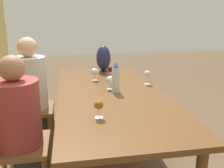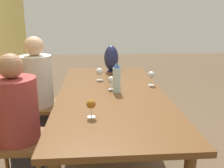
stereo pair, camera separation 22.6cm
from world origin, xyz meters
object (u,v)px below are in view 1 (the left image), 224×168
(wine_glass_2, at_px, (110,80))
(chair_far, at_px, (25,103))
(chair_near, at_px, (9,138))
(wine_glass_3, at_px, (99,105))
(wine_glass_1, at_px, (94,72))
(person_far, at_px, (33,90))
(wine_glass_4, at_px, (147,74))
(wine_glass_0, at_px, (110,69))
(person_near, at_px, (20,125))
(water_tumbler, at_px, (114,82))
(water_bottle, at_px, (116,78))
(vase, at_px, (103,58))

(wine_glass_2, relative_size, chair_far, 0.13)
(chair_near, bearing_deg, wine_glass_3, -108.08)
(chair_far, bearing_deg, wine_glass_1, -88.89)
(wine_glass_2, distance_m, chair_far, 0.99)
(wine_glass_2, xyz_separation_m, person_far, (0.35, 0.78, -0.17))
(wine_glass_4, bearing_deg, wine_glass_1, 64.89)
(wine_glass_0, bearing_deg, wine_glass_4, -140.61)
(chair_near, bearing_deg, person_near, -90.00)
(wine_glass_3, distance_m, chair_near, 0.78)
(water_tumbler, relative_size, wine_glass_4, 0.65)
(chair_near, xyz_separation_m, person_far, (0.80, -0.09, 0.14))
(wine_glass_0, relative_size, wine_glass_2, 0.95)
(water_tumbler, height_order, chair_near, chair_near)
(wine_glass_1, bearing_deg, wine_glass_2, -163.42)
(wine_glass_3, height_order, person_near, person_near)
(chair_near, relative_size, person_far, 0.80)
(water_bottle, bearing_deg, wine_glass_3, 157.81)
(wine_glass_2, bearing_deg, water_bottle, -157.32)
(chair_near, bearing_deg, wine_glass_1, -43.02)
(water_bottle, xyz_separation_m, chair_far, (0.45, 0.91, -0.35))
(wine_glass_0, bearing_deg, chair_near, 134.95)
(water_bottle, height_order, chair_near, water_bottle)
(wine_glass_1, height_order, chair_far, chair_far)
(person_far, bearing_deg, vase, -62.29)
(wine_glass_1, height_order, person_far, person_far)
(chair_near, bearing_deg, wine_glass_4, -66.19)
(wine_glass_0, xyz_separation_m, wine_glass_4, (-0.39, -0.32, 0.02))
(chair_near, bearing_deg, water_bottle, -68.76)
(wine_glass_4, distance_m, chair_far, 1.35)
(wine_glass_2, relative_size, wine_glass_3, 0.99)
(wine_glass_0, distance_m, wine_glass_4, 0.51)
(water_bottle, height_order, wine_glass_3, water_bottle)
(person_far, bearing_deg, wine_glass_0, -79.51)
(water_tumbler, height_order, chair_far, chair_far)
(wine_glass_2, relative_size, person_near, 0.11)
(person_near, bearing_deg, water_tumbler, -57.18)
(vase, relative_size, chair_far, 0.34)
(water_tumbler, height_order, wine_glass_3, wine_glass_3)
(wine_glass_1, bearing_deg, wine_glass_4, -115.11)
(wine_glass_2, height_order, person_near, person_near)
(vase, distance_m, wine_glass_4, 0.77)
(vase, distance_m, wine_glass_1, 0.46)
(water_bottle, height_order, vase, vase)
(wine_glass_0, bearing_deg, wine_glass_1, 125.86)
(water_bottle, distance_m, wine_glass_4, 0.44)
(chair_far, bearing_deg, vase, -64.64)
(water_tumbler, bearing_deg, person_far, 72.44)
(water_bottle, relative_size, water_tumbler, 2.97)
(wine_glass_0, height_order, wine_glass_2, wine_glass_2)
(wine_glass_0, xyz_separation_m, person_near, (-0.96, 0.87, -0.20))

